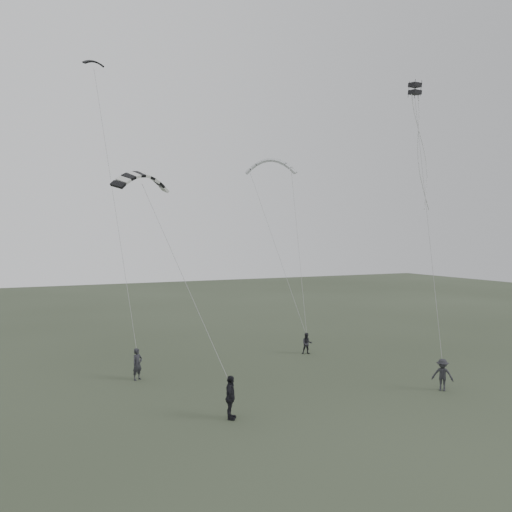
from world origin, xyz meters
name	(u,v)px	position (x,y,z in m)	size (l,w,h in m)	color
ground	(286,404)	(0.00, 0.00, 0.00)	(140.00, 140.00, 0.00)	#303A27
flyer_left	(137,364)	(-5.73, 7.32, 0.91)	(0.66, 0.43, 1.81)	#232328
flyer_right	(307,343)	(6.35, 8.75, 0.74)	(0.72, 0.56, 1.48)	black
flyer_center	(230,397)	(-3.22, -0.70, 0.98)	(1.15, 0.48, 1.96)	black
flyer_far	(443,375)	(8.57, -1.54, 0.85)	(1.09, 0.63, 1.69)	#242529
kite_dark_small	(94,62)	(-7.34, 12.13, 19.28)	(1.28, 0.38, 0.46)	black
kite_pale_large	(271,160)	(6.89, 15.52, 14.51)	(4.24, 0.95, 1.72)	#AAADAF
kite_striped	(142,174)	(-5.75, 5.64, 11.50)	(3.26, 0.81, 1.26)	black
kite_box	(415,89)	(10.07, 2.41, 17.14)	(0.58, 0.58, 0.69)	black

